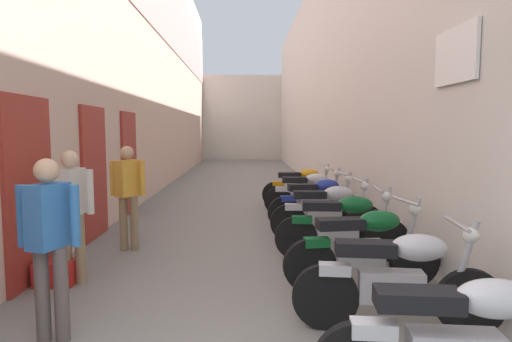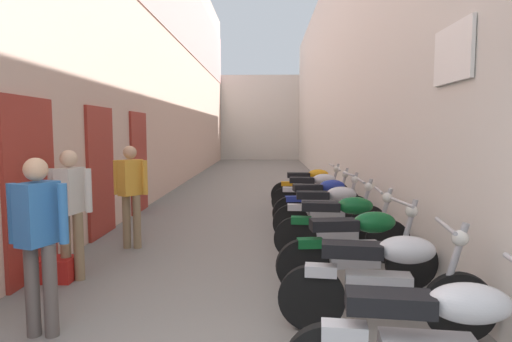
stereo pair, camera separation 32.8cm
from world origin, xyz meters
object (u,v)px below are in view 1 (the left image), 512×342
Objects in this scene: motorcycle_sixth at (317,201)px; motorcycle_eighth at (302,186)px; motorcycle_seventh at (308,192)px; motorcycle_second at (398,278)px; motorcycle_third at (364,246)px; pedestrian_mid_alley at (72,207)px; plastic_crate at (56,273)px; motorcycle_fourth at (342,225)px; pedestrian_by_doorway at (49,236)px; pedestrian_further_down at (128,190)px; motorcycle_fifth at (327,210)px; motorcycle_nearest at (465,341)px.

motorcycle_eighth is (0.00, 2.19, 0.00)m from motorcycle_sixth.
motorcycle_eighth is (0.00, 1.06, 0.00)m from motorcycle_seventh.
motorcycle_third is at bearing 90.00° from motorcycle_second.
motorcycle_seventh is at bearing 49.72° from pedestrian_mid_alley.
motorcycle_sixth is 4.19× the size of plastic_crate.
motorcycle_second is 1.00× the size of motorcycle_fourth.
pedestrian_by_doorway reaches higher than motorcycle_second.
motorcycle_eighth is at bearing 90.00° from motorcycle_second.
pedestrian_mid_alley is 1.46m from pedestrian_further_down.
pedestrian_further_down reaches higher than motorcycle_sixth.
motorcycle_third is 2.16m from motorcycle_fifth.
motorcycle_third is (0.00, 1.07, 0.00)m from motorcycle_second.
motorcycle_fifth is at bearing 90.00° from motorcycle_second.
motorcycle_seventh is 1.06m from motorcycle_eighth.
motorcycle_sixth is at bearing 90.00° from motorcycle_nearest.
pedestrian_further_down is 3.57× the size of plastic_crate.
motorcycle_sixth reaches higher than plastic_crate.
motorcycle_third and motorcycle_fourth have the same top height.
plastic_crate is at bearing 176.22° from motorcycle_third.
motorcycle_nearest is 5.02m from pedestrian_further_down.
motorcycle_second is at bearing -41.90° from pedestrian_further_down.
plastic_crate is (-0.46, -1.47, -0.78)m from pedestrian_further_down.
pedestrian_mid_alley is (-3.37, -2.85, 0.42)m from motorcycle_sixth.
motorcycle_nearest is at bearing -51.77° from pedestrian_further_down.
motorcycle_fourth is at bearing 36.94° from pedestrian_by_doorway.
motorcycle_seventh is (-0.00, 6.48, 0.00)m from motorcycle_nearest.
pedestrian_further_down is (-3.10, -3.61, 0.42)m from motorcycle_eighth.
motorcycle_third is 1.00× the size of motorcycle_fifth.
motorcycle_seventh is at bearing 39.38° from pedestrian_further_down.
motorcycle_nearest is 1.00× the size of motorcycle_seventh.
motorcycle_second is 3.02m from pedestrian_by_doorway.
motorcycle_second is 1.00× the size of motorcycle_seventh.
motorcycle_seventh is at bearing 90.00° from motorcycle_second.
motorcycle_fourth is 1.18× the size of pedestrian_mid_alley.
pedestrian_mid_alley reaches higher than motorcycle_seventh.
pedestrian_further_down is at bearing 128.23° from motorcycle_nearest.
pedestrian_by_doorway is (-2.99, -6.46, 0.42)m from motorcycle_eighth.
pedestrian_mid_alley is at bearing -139.80° from motorcycle_sixth.
motorcycle_fifth is 3.89m from pedestrian_mid_alley.
pedestrian_further_down is at bearing 168.96° from motorcycle_fourth.
motorcycle_second is 3.81m from plastic_crate.
motorcycle_eighth is 6.07m from pedestrian_mid_alley.
motorcycle_sixth is at bearing 90.01° from motorcycle_fifth.
motorcycle_fourth is 1.00× the size of motorcycle_seventh.
pedestrian_by_doorway is at bearing -125.03° from motorcycle_sixth.
motorcycle_fourth is 4.21m from motorcycle_eighth.
pedestrian_further_down is at bearing -130.68° from motorcycle_eighth.
pedestrian_mid_alley reaches higher than motorcycle_nearest.
motorcycle_second and motorcycle_seventh have the same top height.
pedestrian_mid_alley is at bearing -123.77° from motorcycle_eighth.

